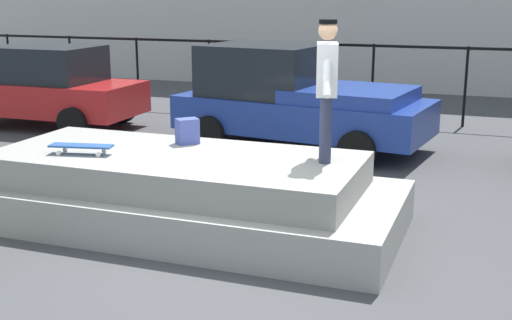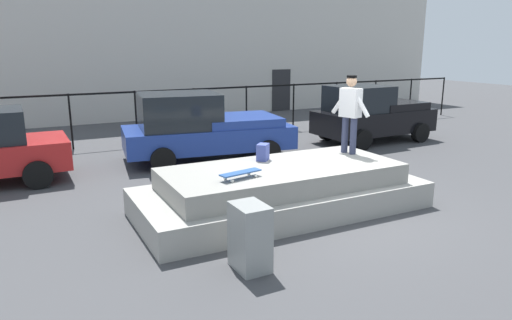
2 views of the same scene
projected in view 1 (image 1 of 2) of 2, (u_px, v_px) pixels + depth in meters
ground_plane at (235, 245)px, 7.77m from camera, size 60.00×60.00×0.00m
concrete_ledge at (177, 192)px, 8.45m from camera, size 5.59×2.44×0.89m
skateboarder at (327, 81)px, 7.77m from camera, size 0.34×0.96×1.65m
skateboard at (81, 146)px, 8.29m from camera, size 0.81×0.36×0.12m
backpack at (187, 131)px, 8.86m from camera, size 0.34×0.34×0.34m
car_red_sedan_near at (47, 86)px, 14.37m from camera, size 4.03×2.08×1.73m
car_blue_pickup_mid at (294, 98)px, 12.51m from camera, size 4.85×2.67×1.89m
fence_row at (373, 67)px, 14.95m from camera, size 24.06×0.06×1.73m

